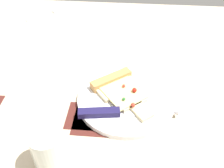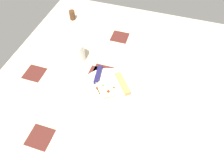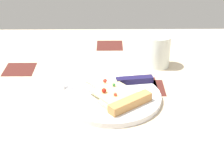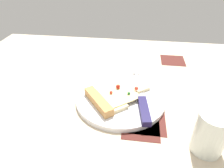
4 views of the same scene
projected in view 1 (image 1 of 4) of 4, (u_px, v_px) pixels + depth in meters
The scene contains 6 objects.
ground_plane at pixel (94, 94), 72.77cm from camera, with size 113.23×113.23×3.00cm.
plate at pixel (126, 100), 67.89cm from camera, with size 25.09×25.09×1.42cm, color silver.
pizza_slice at pixel (120, 90), 68.53cm from camera, with size 18.50×16.89×2.51cm.
knife at pixel (118, 112), 62.68cm from camera, with size 5.42×24.06×2.45cm.
drinking_glass at pixel (49, 151), 51.31cm from camera, with size 6.53×6.53×9.66cm, color silver.
fork at pixel (46, 14), 105.20cm from camera, with size 11.88×12.30×0.80cm.
Camera 1 is at (-52.38, -9.64, 48.47)cm, focal length 41.98 mm.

